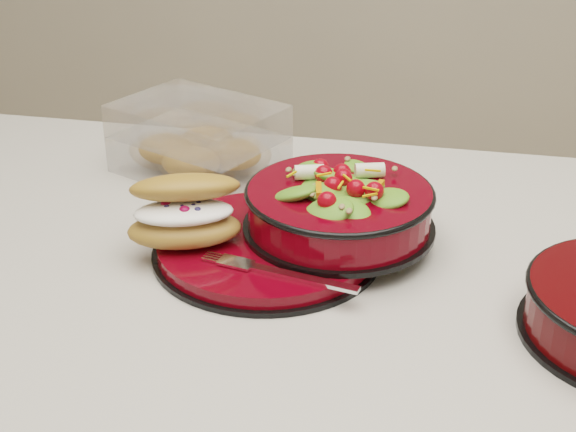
% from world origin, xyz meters
% --- Properties ---
extents(dinner_plate, '(0.26, 0.26, 0.02)m').
position_xyz_m(dinner_plate, '(0.07, 0.01, 0.91)').
color(dinner_plate, black).
rests_on(dinner_plate, island_counter).
extents(salad_bowl, '(0.22, 0.22, 0.09)m').
position_xyz_m(salad_bowl, '(0.14, 0.05, 0.95)').
color(salad_bowl, black).
rests_on(salad_bowl, dinner_plate).
extents(croissant, '(0.14, 0.12, 0.07)m').
position_xyz_m(croissant, '(-0.02, -0.01, 0.96)').
color(croissant, '#A86E33').
rests_on(croissant, dinner_plate).
extents(fork, '(0.15, 0.05, 0.00)m').
position_xyz_m(fork, '(0.10, -0.06, 0.92)').
color(fork, silver).
rests_on(fork, dinner_plate).
extents(pastry_box, '(0.25, 0.22, 0.09)m').
position_xyz_m(pastry_box, '(-0.08, 0.22, 0.94)').
color(pastry_box, white).
rests_on(pastry_box, island_counter).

